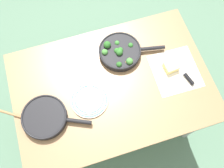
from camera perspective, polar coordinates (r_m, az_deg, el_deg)
name	(u,v)px	position (r m, az deg, el deg)	size (l,w,h in m)	color
ground_plane	(112,116)	(2.29, 0.00, -7.26)	(14.00, 14.00, 0.00)	#51755B
dining_table_red	(112,90)	(1.64, 0.00, -1.41)	(1.23, 0.83, 0.77)	olive
skillet_broccoli	(120,52)	(1.62, 1.91, 7.39)	(0.43, 0.27, 0.08)	black
skillet_eggs	(45,117)	(1.52, -15.01, -7.37)	(0.39, 0.27, 0.05)	black
wooden_spoon	(20,117)	(1.58, -20.22, -7.04)	(0.36, 0.25, 0.02)	#996B42
parchment_sheet	(175,71)	(1.64, 14.27, 2.95)	(0.29, 0.31, 0.00)	silver
grater_knife	(183,72)	(1.64, 15.94, 2.56)	(0.10, 0.28, 0.02)	silver
cheese_block	(171,67)	(1.62, 13.36, 3.86)	(0.09, 0.08, 0.05)	#EFD67A
dinner_plate_stack	(89,100)	(1.51, -5.20, -3.60)	(0.23, 0.23, 0.03)	silver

